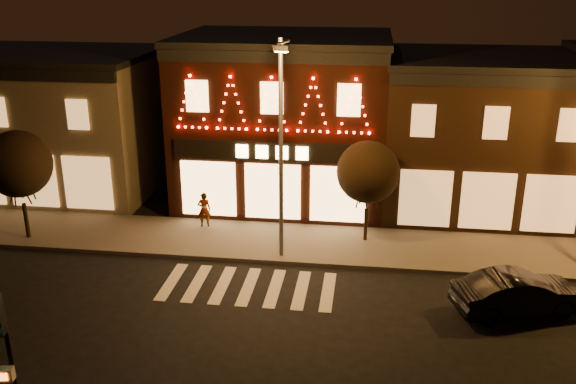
% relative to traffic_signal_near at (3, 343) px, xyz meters
% --- Properties ---
extents(ground, '(120.00, 120.00, 0.00)m').
position_rel_traffic_signal_near_xyz_m(ground, '(3.82, 5.34, -3.28)').
color(ground, black).
rests_on(ground, ground).
extents(sidewalk_far, '(44.00, 4.00, 0.15)m').
position_rel_traffic_signal_near_xyz_m(sidewalk_far, '(5.82, 13.34, -3.21)').
color(sidewalk_far, '#47423D').
rests_on(sidewalk_far, ground).
extents(building_left, '(12.20, 8.28, 7.30)m').
position_rel_traffic_signal_near_xyz_m(building_left, '(-9.18, 19.33, 0.38)').
color(building_left, brown).
rests_on(building_left, ground).
extents(building_pulp, '(10.20, 8.34, 8.30)m').
position_rel_traffic_signal_near_xyz_m(building_pulp, '(3.82, 19.32, 0.88)').
color(building_pulp, black).
rests_on(building_pulp, ground).
extents(building_right_a, '(9.20, 8.28, 7.50)m').
position_rel_traffic_signal_near_xyz_m(building_right_a, '(13.32, 19.33, 0.48)').
color(building_right_a, '#352112').
rests_on(building_right_a, ground).
extents(traffic_signal_near, '(0.35, 0.47, 4.44)m').
position_rel_traffic_signal_near_xyz_m(traffic_signal_near, '(0.00, 0.00, 0.00)').
color(traffic_signal_near, black).
rests_on(traffic_signal_near, sidewalk_near).
extents(streetlamp_mid, '(0.68, 2.02, 8.78)m').
position_rel_traffic_signal_near_xyz_m(streetlamp_mid, '(4.74, 11.69, 2.02)').
color(streetlamp_mid, '#59595E').
rests_on(streetlamp_mid, sidewalk_far).
extents(tree_left, '(2.86, 2.86, 4.78)m').
position_rel_traffic_signal_near_xyz_m(tree_left, '(-6.61, 12.29, 0.21)').
color(tree_left, black).
rests_on(tree_left, sidewalk_far).
extents(tree_right, '(2.65, 2.65, 4.42)m').
position_rel_traffic_signal_near_xyz_m(tree_right, '(8.10, 13.95, -0.04)').
color(tree_right, black).
rests_on(tree_right, sidewalk_far).
extents(dark_sedan, '(4.76, 2.84, 1.48)m').
position_rel_traffic_signal_near_xyz_m(dark_sedan, '(13.45, 8.75, -2.54)').
color(dark_sedan, black).
rests_on(dark_sedan, ground).
extents(pedestrian, '(0.64, 0.47, 1.62)m').
position_rel_traffic_signal_near_xyz_m(pedestrian, '(0.78, 14.51, -2.32)').
color(pedestrian, gray).
rests_on(pedestrian, sidewalk_far).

